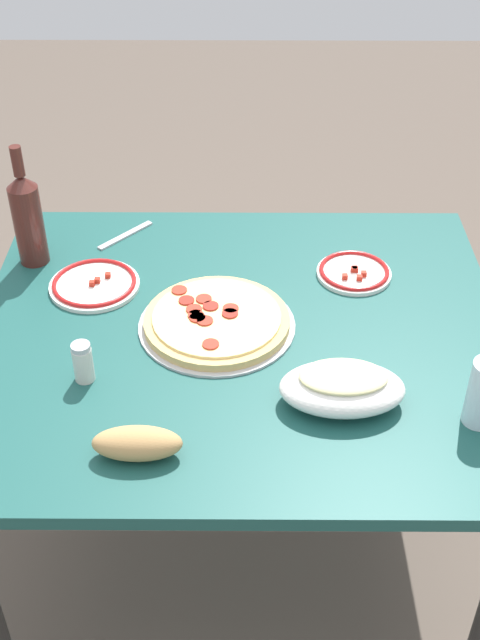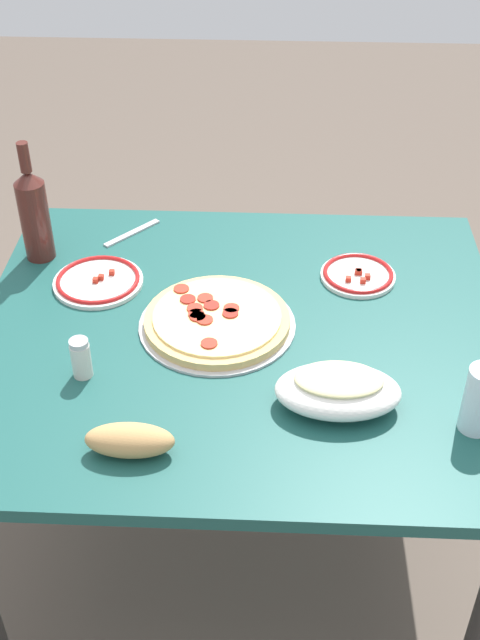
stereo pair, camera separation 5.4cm
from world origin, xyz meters
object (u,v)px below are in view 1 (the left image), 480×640
Objects in this scene: side_plate_far at (94,284)px; spice_shaker at (83,362)px; baked_pasta_dish at (342,386)px; pepperoni_pizza at (217,321)px; side_plate_near at (354,272)px; dining_table at (240,374)px; wine_bottle at (28,217)px; bread_loaf at (137,443)px.

spice_shaker is at bearing -84.97° from side_plate_far.
spice_shaker is (-0.50, 0.06, 0.00)m from baked_pasta_dish.
side_plate_near is (0.32, 0.20, -0.01)m from pepperoni_pizza.
dining_table is 0.15m from pepperoni_pizza.
wine_bottle is at bearing 175.64° from side_plate_near.
side_plate_far is 0.32m from spice_shaker.
wine_bottle is 0.22m from side_plate_far.
dining_table is 7.03× the size of bread_loaf.
dining_table is at bearing 26.62° from spice_shaker.
bread_loaf is 0.24m from spice_shaker.
dining_table is 0.43m from bread_loaf.
baked_pasta_dish is 0.85m from wine_bottle.
dining_table is 0.33m from baked_pasta_dish.
pepperoni_pizza is (-0.05, 0.02, 0.14)m from dining_table.
wine_bottle reaches higher than side_plate_far.
side_plate_far is (0.16, -0.11, -0.11)m from wine_bottle.
wine_bottle is at bearing 151.29° from dining_table.
baked_pasta_dish is 0.81× the size of wine_bottle.
baked_pasta_dish is at bearing -43.65° from pepperoni_pizza.
dining_table is 3.36× the size of pepperoni_pizza.
side_plate_far is at bearing 154.39° from dining_table.
bread_loaf is (-0.37, -0.14, -0.01)m from baked_pasta_dish.
pepperoni_pizza is 0.34m from baked_pasta_dish.
bread_loaf reaches higher than side_plate_far.
baked_pasta_dish is (0.20, -0.22, 0.16)m from dining_table.
bread_loaf is (-0.18, -0.36, 0.15)m from dining_table.
baked_pasta_dish is 1.38× the size of side_plate_near.
baked_pasta_dish is at bearing 20.53° from bread_loaf.
spice_shaker reaches higher than bread_loaf.
pepperoni_pizza is at bearing 162.28° from dining_table.
baked_pasta_dish reaches higher than bread_loaf.
pepperoni_pizza is 1.14× the size of wine_bottle.
wine_bottle is 0.71m from bread_loaf.
side_plate_far is 0.54m from bread_loaf.
wine_bottle is (-0.49, 0.27, 0.24)m from dining_table.
spice_shaker reaches higher than side_plate_far.
side_plate_far is (-0.33, 0.16, 0.13)m from dining_table.
side_plate_near and side_plate_far have the same top height.
spice_shaker is at bearing 121.83° from bread_loaf.
dining_table is 0.39m from side_plate_far.
baked_pasta_dish is 2.76× the size of spice_shaker.
bread_loaf is (-0.44, -0.57, 0.02)m from side_plate_near.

